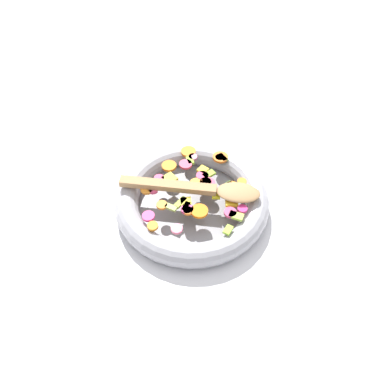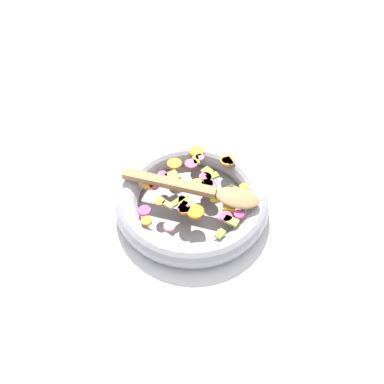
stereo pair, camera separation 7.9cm
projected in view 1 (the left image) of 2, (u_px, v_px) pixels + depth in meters
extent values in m
plane|color=silver|center=(192.00, 207.00, 0.83)|extent=(4.00, 4.00, 0.00)
cylinder|color=slate|center=(192.00, 205.00, 0.82)|extent=(0.28, 0.28, 0.01)
torus|color=#9E9EA5|center=(192.00, 200.00, 0.81)|extent=(0.33, 0.33, 0.05)
cylinder|color=orange|center=(242.00, 182.00, 0.80)|extent=(0.03, 0.03, 0.01)
cylinder|color=orange|center=(153.00, 226.00, 0.73)|extent=(0.03, 0.03, 0.01)
cylinder|color=orange|center=(196.00, 183.00, 0.80)|extent=(0.03, 0.03, 0.01)
cylinder|color=orange|center=(220.00, 158.00, 0.85)|extent=(0.03, 0.03, 0.01)
cylinder|color=orange|center=(188.00, 211.00, 0.75)|extent=(0.03, 0.03, 0.01)
cylinder|color=orange|center=(169.00, 166.00, 0.84)|extent=(0.04, 0.04, 0.01)
cylinder|color=orange|center=(220.00, 157.00, 0.85)|extent=(0.05, 0.05, 0.01)
cylinder|color=orange|center=(199.00, 211.00, 0.75)|extent=(0.05, 0.05, 0.01)
cylinder|color=orange|center=(232.00, 188.00, 0.79)|extent=(0.04, 0.04, 0.01)
cylinder|color=orange|center=(188.00, 152.00, 0.87)|extent=(0.05, 0.05, 0.01)
cylinder|color=orange|center=(147.00, 189.00, 0.79)|extent=(0.04, 0.04, 0.01)
cylinder|color=orange|center=(206.00, 182.00, 0.80)|extent=(0.04, 0.04, 0.01)
cylinder|color=orange|center=(162.00, 205.00, 0.76)|extent=(0.03, 0.03, 0.01)
cube|color=#B5D24F|center=(186.00, 207.00, 0.76)|extent=(0.03, 0.02, 0.01)
cube|color=#AFC95E|center=(171.00, 207.00, 0.76)|extent=(0.02, 0.03, 0.01)
cube|color=#86B131|center=(209.00, 174.00, 0.82)|extent=(0.03, 0.02, 0.01)
cube|color=#A0D24B|center=(222.00, 158.00, 0.85)|extent=(0.02, 0.03, 0.01)
cube|color=#96BF43|center=(232.00, 187.00, 0.79)|extent=(0.02, 0.03, 0.01)
cube|color=#8CC332|center=(190.00, 160.00, 0.85)|extent=(0.02, 0.03, 0.01)
cube|color=#98BE3A|center=(182.00, 203.00, 0.76)|extent=(0.03, 0.01, 0.01)
cube|color=#9DCC44|center=(184.00, 188.00, 0.79)|extent=(0.02, 0.03, 0.01)
cube|color=#9BCF3B|center=(228.00, 230.00, 0.72)|extent=(0.02, 0.02, 0.01)
cube|color=#B3DA4C|center=(236.00, 216.00, 0.74)|extent=(0.02, 0.03, 0.01)
cylinder|color=#CF3F5F|center=(208.00, 183.00, 0.80)|extent=(0.04, 0.04, 0.01)
cylinder|color=#DD3A63|center=(202.00, 176.00, 0.81)|extent=(0.04, 0.04, 0.01)
cylinder|color=#D23C5A|center=(186.00, 164.00, 0.84)|extent=(0.04, 0.04, 0.01)
cylinder|color=#F06C85|center=(177.00, 229.00, 0.72)|extent=(0.03, 0.03, 0.01)
cylinder|color=#D3477B|center=(159.00, 185.00, 0.80)|extent=(0.04, 0.04, 0.01)
cylinder|color=#D1416C|center=(230.00, 213.00, 0.75)|extent=(0.04, 0.04, 0.01)
cylinder|color=#E4497A|center=(153.00, 190.00, 0.79)|extent=(0.03, 0.03, 0.01)
cylinder|color=#D1305B|center=(159.00, 178.00, 0.81)|extent=(0.03, 0.03, 0.01)
cylinder|color=pink|center=(193.00, 157.00, 0.85)|extent=(0.03, 0.03, 0.01)
cylinder|color=#C92C72|center=(242.00, 209.00, 0.75)|extent=(0.03, 0.03, 0.01)
cylinder|color=#D13A70|center=(187.00, 209.00, 0.75)|extent=(0.04, 0.04, 0.01)
cylinder|color=#D42E72|center=(148.00, 216.00, 0.74)|extent=(0.03, 0.03, 0.01)
cube|color=gold|center=(171.00, 177.00, 0.81)|extent=(0.03, 0.03, 0.01)
cube|color=gold|center=(232.00, 201.00, 0.77)|extent=(0.04, 0.04, 0.01)
cube|color=yellow|center=(216.00, 196.00, 0.78)|extent=(0.02, 0.02, 0.01)
cube|color=yellow|center=(203.00, 170.00, 0.83)|extent=(0.02, 0.02, 0.01)
cube|color=yellow|center=(186.00, 202.00, 0.77)|extent=(0.03, 0.03, 0.01)
cube|color=#A87F51|center=(168.00, 186.00, 0.78)|extent=(0.12, 0.19, 0.01)
ellipsoid|color=#A87F51|center=(238.00, 192.00, 0.77)|extent=(0.09, 0.11, 0.01)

